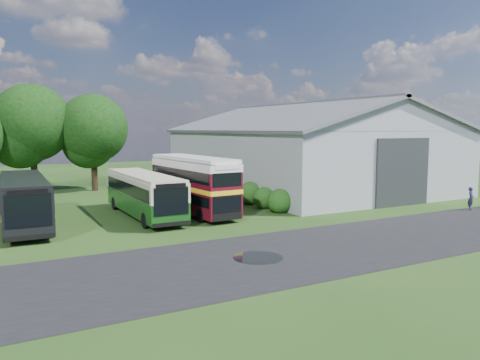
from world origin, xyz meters
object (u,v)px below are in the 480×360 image
storage_shed (304,145)px  bus_green_single (144,194)px  bus_dark_single (24,200)px  bus_maroon_double (193,185)px  visitor_a (471,199)px

storage_shed → bus_green_single: 19.43m
storage_shed → bus_dark_single: size_ratio=2.35×
storage_shed → bus_maroon_double: bearing=-152.9°
bus_maroon_double → bus_dark_single: bearing=171.5°
bus_green_single → bus_dark_single: bearing=177.0°
storage_shed → bus_maroon_double: storage_shed is taller
visitor_a → storage_shed: bearing=68.2°
storage_shed → bus_maroon_double: (-14.67, -7.51, -2.26)m
bus_dark_single → visitor_a: (27.75, -9.03, -0.74)m
storage_shed → bus_dark_single: bearing=-165.1°
storage_shed → bus_green_single: size_ratio=2.45×
storage_shed → bus_green_single: (-17.92, -7.02, -2.68)m
bus_maroon_double → bus_dark_single: (-10.28, 0.86, -0.37)m
storage_shed → bus_maroon_double: 16.63m
bus_green_single → visitor_a: bus_green_single is taller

